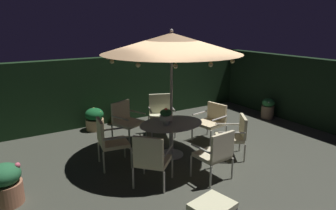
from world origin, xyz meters
The scene contains 18 objects.
ground_plane centered at (0.00, 0.00, -0.01)m, with size 8.64×6.43×0.02m, color #3C3E34.
hedge_backdrop_rear centered at (0.00, 3.06, 0.95)m, with size 8.64×0.30×1.90m, color black.
hedge_backdrop_right centered at (4.17, 0.00, 0.95)m, with size 0.30×6.43×1.90m, color black.
patio_dining_table centered at (-0.28, 0.09, 0.60)m, with size 1.44×1.10×0.75m.
patio_umbrella centered at (-0.28, 0.09, 2.44)m, with size 2.87×2.87×2.72m.
centerpiece_planter centered at (-0.43, 0.06, 0.96)m, with size 0.26×0.26×0.36m.
patio_chair_north centered at (1.06, 0.33, 0.53)m, with size 0.71×0.73×0.91m.
patio_chair_northeast centered at (0.20, 1.37, 0.60)m, with size 0.79×0.76×1.04m.
patio_chair_east centered at (-0.79, 1.35, 0.59)m, with size 0.81×0.78×0.99m.
patio_chair_southeast centered at (-1.63, 0.31, 0.58)m, with size 0.67×0.66×1.00m.
patio_chair_south centered at (-1.28, -0.84, 0.56)m, with size 0.83×0.83×0.99m.
patio_chair_southwest centered at (-0.17, -1.26, 0.56)m, with size 0.64×0.61×0.97m.
patio_chair_west centered at (0.85, -0.67, 0.52)m, with size 0.83×0.82×0.92m.
ottoman_footrest centered at (-1.14, -2.34, 0.38)m, with size 0.65×0.58×0.43m.
potted_plant_back_left centered at (-1.18, 2.59, 0.31)m, with size 0.50×0.50×0.61m.
potted_plant_right_far centered at (3.69, 0.84, 0.31)m, with size 0.38×0.38×0.61m.
potted_plant_back_center centered at (-3.54, -0.09, 0.35)m, with size 0.51×0.51×0.69m.
potted_plant_front_corner centered at (-0.44, 2.76, 0.25)m, with size 0.39×0.39×0.52m.
Camera 1 is at (-3.58, -5.14, 2.85)m, focal length 32.32 mm.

